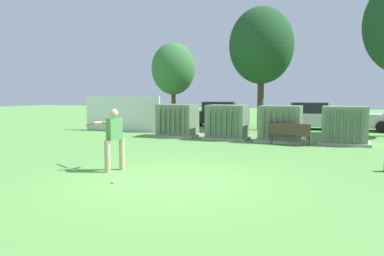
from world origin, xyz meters
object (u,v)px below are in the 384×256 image
at_px(transformer_mid_west, 227,123).
at_px(parked_car_leftmost, 218,115).
at_px(park_bench, 290,132).
at_px(transformer_west, 178,121).
at_px(sports_ball, 113,182).
at_px(transformer_mid_east, 280,124).
at_px(batter, 113,136).
at_px(transformer_east, 344,126).
at_px(parked_car_left_of_center, 308,117).

distance_m(transformer_mid_west, parked_car_leftmost, 7.40).
xyz_separation_m(transformer_mid_west, park_bench, (3.01, -0.99, -0.25)).
height_order(transformer_west, sports_ball, transformer_west).
height_order(transformer_mid_west, park_bench, transformer_mid_west).
relative_size(transformer_mid_east, sports_ball, 23.33).
bearing_deg(park_bench, batter, -118.45).
relative_size(transformer_west, parked_car_leftmost, 0.48).
xyz_separation_m(transformer_mid_west, transformer_east, (5.16, 0.04, 0.00)).
relative_size(batter, sports_ball, 19.33).
bearing_deg(sports_ball, transformer_west, 104.43).
relative_size(transformer_east, sports_ball, 23.33).
distance_m(batter, parked_car_leftmost, 15.32).
bearing_deg(parked_car_leftmost, transformer_mid_east, -53.77).
relative_size(transformer_mid_west, transformer_mid_east, 1.00).
relative_size(transformer_mid_east, parked_car_leftmost, 0.48).
relative_size(transformer_mid_west, transformer_east, 1.00).
height_order(transformer_east, parked_car_left_of_center, same).
bearing_deg(transformer_east, transformer_mid_west, -179.58).
bearing_deg(transformer_east, parked_car_left_of_center, 106.15).
xyz_separation_m(transformer_mid_east, parked_car_leftmost, (-5.12, 6.98, -0.04)).
bearing_deg(transformer_east, parked_car_leftmost, 138.54).
bearing_deg(batter, sports_ball, -57.84).
distance_m(park_bench, batter, 8.33).
xyz_separation_m(sports_ball, parked_car_leftmost, (-2.51, 16.56, 0.71)).
height_order(transformer_mid_west, batter, batter).
relative_size(transformer_mid_west, sports_ball, 23.33).
bearing_deg(parked_car_leftmost, batter, -83.72).
bearing_deg(batter, transformer_east, 53.76).
xyz_separation_m(transformer_mid_east, park_bench, (0.52, -0.92, -0.25)).
relative_size(transformer_east, parked_car_left_of_center, 0.50).
bearing_deg(batter, parked_car_leftmost, 96.28).
relative_size(transformer_west, transformer_east, 1.00).
height_order(batter, parked_car_left_of_center, batter).
distance_m(transformer_mid_west, transformer_east, 5.16).
relative_size(transformer_east, park_bench, 1.14).
bearing_deg(parked_car_left_of_center, transformer_mid_east, -95.70).
distance_m(batter, sports_ball, 1.83).
bearing_deg(park_bench, transformer_mid_east, 119.55).
height_order(transformer_mid_east, parked_car_leftmost, same).
bearing_deg(park_bench, sports_ball, -109.87).
bearing_deg(sports_ball, transformer_east, 61.39).
bearing_deg(park_bench, parked_car_leftmost, 125.50).
xyz_separation_m(transformer_east, batter, (-6.11, -8.34, 0.19)).
distance_m(sports_ball, parked_car_left_of_center, 16.86).
distance_m(park_bench, sports_ball, 9.21).
bearing_deg(transformer_mid_west, parked_car_left_of_center, 65.19).
bearing_deg(transformer_mid_west, transformer_west, 175.58).
bearing_deg(transformer_mid_east, batter, -112.67).
xyz_separation_m(park_bench, parked_car_leftmost, (-5.64, 7.91, 0.22)).
distance_m(transformer_west, park_bench, 5.79).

